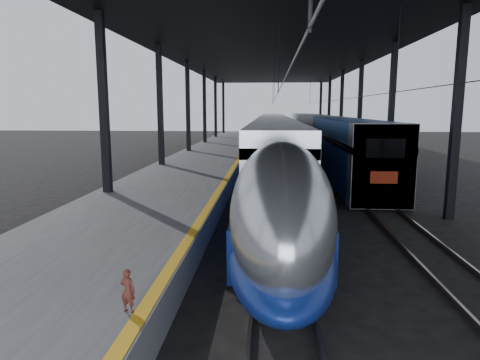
{
  "coord_description": "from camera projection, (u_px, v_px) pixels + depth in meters",
  "views": [
    {
      "loc": [
        1.66,
        -13.99,
        4.78
      ],
      "look_at": [
        0.5,
        2.7,
        2.0
      ],
      "focal_mm": 32.0,
      "sensor_mm": 36.0,
      "label": 1
    }
  ],
  "objects": [
    {
      "name": "child",
      "position": [
        128.0,
        291.0,
        8.01
      ],
      "size": [
        0.35,
        0.27,
        0.84
      ],
      "primitive_type": "imported",
      "rotation": [
        0.0,
        0.0,
        2.89
      ],
      "color": "#52241B",
      "rests_on": "platform"
    },
    {
      "name": "second_train",
      "position": [
        319.0,
        134.0,
        46.74
      ],
      "size": [
        3.0,
        56.05,
        4.13
      ],
      "color": "#164593",
      "rests_on": "ground"
    },
    {
      "name": "tgv_train",
      "position": [
        273.0,
        141.0,
        38.72
      ],
      "size": [
        2.84,
        65.2,
        4.07
      ],
      "color": "#B1B4B9",
      "rests_on": "ground"
    },
    {
      "name": "canopy",
      "position": [
        274.0,
        52.0,
        32.72
      ],
      "size": [
        18.0,
        75.0,
        9.47
      ],
      "color": "black",
      "rests_on": "ground"
    },
    {
      "name": "yellow_strip",
      "position": [
        240.0,
        157.0,
        34.23
      ],
      "size": [
        0.3,
        80.0,
        0.01
      ],
      "primitive_type": "cube",
      "color": "gold",
      "rests_on": "platform"
    },
    {
      "name": "ground",
      "position": [
        220.0,
        250.0,
        14.67
      ],
      "size": [
        160.0,
        160.0,
        0.0
      ],
      "primitive_type": "plane",
      "color": "black",
      "rests_on": "ground"
    },
    {
      "name": "rails",
      "position": [
        305.0,
        169.0,
        34.03
      ],
      "size": [
        6.52,
        80.0,
        0.16
      ],
      "color": "slate",
      "rests_on": "ground"
    },
    {
      "name": "platform",
      "position": [
        205.0,
        163.0,
        34.51
      ],
      "size": [
        6.0,
        80.0,
        1.0
      ],
      "primitive_type": "cube",
      "color": "#4C4C4F",
      "rests_on": "ground"
    }
  ]
}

